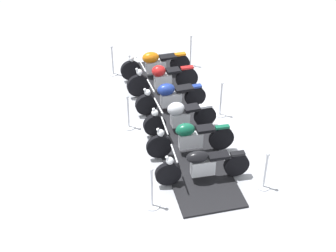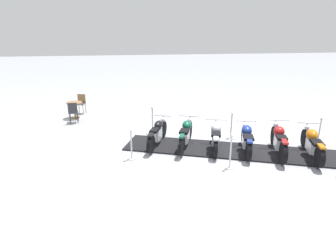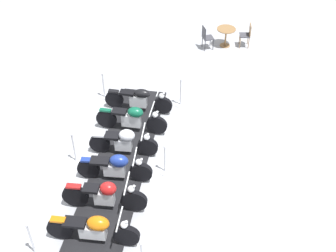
{
  "view_description": "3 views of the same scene",
  "coord_description": "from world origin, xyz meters",
  "px_view_note": "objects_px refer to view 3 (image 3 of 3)",
  "views": [
    {
      "loc": [
        -8.91,
        6.23,
        7.37
      ],
      "look_at": [
        -1.12,
        1.0,
        0.86
      ],
      "focal_mm": 49.71,
      "sensor_mm": 36.0,
      "label": 1
    },
    {
      "loc": [
        -3.53,
        -9.03,
        4.07
      ],
      "look_at": [
        -2.07,
        0.85,
        0.74
      ],
      "focal_mm": 31.34,
      "sensor_mm": 36.0,
      "label": 2
    },
    {
      "loc": [
        9.26,
        -0.43,
        9.39
      ],
      "look_at": [
        -0.8,
        1.58,
        0.6
      ],
      "focal_mm": 48.17,
      "sensor_mm": 36.0,
      "label": 3
    }
  ],
  "objects_px": {
    "stanchion_left_mid": "(75,153)",
    "stanchion_left_rear": "(104,89)",
    "motorcycle_chrome": "(124,142)",
    "motorcycle_black": "(139,99)",
    "cafe_chair_near_table": "(206,36)",
    "cafe_chair_across_table": "(247,34)",
    "motorcycle_maroon": "(105,195)",
    "stanchion_right_rear": "(181,97)",
    "stanchion_right_mid": "(165,164)",
    "stanchion_left_front": "(33,244)",
    "cafe_table": "(226,33)",
    "motorcycle_navy": "(115,167)",
    "motorcycle_forest": "(132,118)",
    "motorcycle_copper": "(94,229)"
  },
  "relations": [
    {
      "from": "cafe_chair_near_table",
      "to": "cafe_chair_across_table",
      "type": "bearing_deg",
      "value": -9.09
    },
    {
      "from": "stanchion_right_rear",
      "to": "stanchion_left_front",
      "type": "relative_size",
      "value": 0.97
    },
    {
      "from": "stanchion_left_mid",
      "to": "cafe_chair_across_table",
      "type": "xyz_separation_m",
      "value": [
        -5.29,
        7.0,
        0.22
      ]
    },
    {
      "from": "motorcycle_maroon",
      "to": "stanchion_left_front",
      "type": "height_order",
      "value": "stanchion_left_front"
    },
    {
      "from": "stanchion_left_mid",
      "to": "cafe_table",
      "type": "height_order",
      "value": "stanchion_left_mid"
    },
    {
      "from": "stanchion_left_mid",
      "to": "cafe_table",
      "type": "distance_m",
      "value": 8.28
    },
    {
      "from": "motorcycle_maroon",
      "to": "motorcycle_chrome",
      "type": "height_order",
      "value": "motorcycle_maroon"
    },
    {
      "from": "motorcycle_copper",
      "to": "stanchion_left_front",
      "type": "distance_m",
      "value": 1.47
    },
    {
      "from": "motorcycle_navy",
      "to": "stanchion_left_rear",
      "type": "xyz_separation_m",
      "value": [
        -3.92,
        0.02,
        -0.17
      ]
    },
    {
      "from": "motorcycle_navy",
      "to": "stanchion_left_front",
      "type": "height_order",
      "value": "stanchion_left_front"
    },
    {
      "from": "cafe_chair_near_table",
      "to": "cafe_table",
      "type": "bearing_deg",
      "value": -0.0
    },
    {
      "from": "stanchion_right_rear",
      "to": "stanchion_right_mid",
      "type": "bearing_deg",
      "value": -20.5
    },
    {
      "from": "cafe_table",
      "to": "stanchion_left_rear",
      "type": "bearing_deg",
      "value": -63.53
    },
    {
      "from": "stanchion_right_mid",
      "to": "stanchion_left_front",
      "type": "height_order",
      "value": "stanchion_left_front"
    },
    {
      "from": "motorcycle_copper",
      "to": "stanchion_left_front",
      "type": "xyz_separation_m",
      "value": [
        0.03,
        -1.46,
        -0.15
      ]
    },
    {
      "from": "stanchion_left_rear",
      "to": "cafe_table",
      "type": "distance_m",
      "value": 5.69
    },
    {
      "from": "cafe_chair_near_table",
      "to": "cafe_chair_across_table",
      "type": "xyz_separation_m",
      "value": [
        0.14,
        1.62,
        0.01
      ]
    },
    {
      "from": "motorcycle_chrome",
      "to": "stanchion_left_front",
      "type": "height_order",
      "value": "stanchion_left_front"
    },
    {
      "from": "stanchion_left_mid",
      "to": "cafe_chair_near_table",
      "type": "relative_size",
      "value": 1.14
    },
    {
      "from": "motorcycle_forest",
      "to": "stanchion_left_mid",
      "type": "height_order",
      "value": "stanchion_left_mid"
    },
    {
      "from": "motorcycle_copper",
      "to": "stanchion_right_rear",
      "type": "xyz_separation_m",
      "value": [
        -4.95,
        3.23,
        -0.18
      ]
    },
    {
      "from": "stanchion_left_rear",
      "to": "cafe_chair_near_table",
      "type": "relative_size",
      "value": 1.06
    },
    {
      "from": "stanchion_right_mid",
      "to": "motorcycle_black",
      "type": "bearing_deg",
      "value": -174.26
    },
    {
      "from": "motorcycle_copper",
      "to": "cafe_chair_near_table",
      "type": "distance_m",
      "value": 9.74
    },
    {
      "from": "motorcycle_navy",
      "to": "cafe_table",
      "type": "relative_size",
      "value": 2.69
    },
    {
      "from": "motorcycle_chrome",
      "to": "cafe_table",
      "type": "bearing_deg",
      "value": 66.13
    },
    {
      "from": "motorcycle_chrome",
      "to": "motorcycle_maroon",
      "type": "bearing_deg",
      "value": -93.57
    },
    {
      "from": "stanchion_right_mid",
      "to": "cafe_table",
      "type": "xyz_separation_m",
      "value": [
        -6.42,
        3.72,
        0.27
      ]
    },
    {
      "from": "motorcycle_navy",
      "to": "motorcycle_forest",
      "type": "bearing_deg",
      "value": 85.78
    },
    {
      "from": "motorcycle_maroon",
      "to": "stanchion_left_mid",
      "type": "height_order",
      "value": "stanchion_left_mid"
    },
    {
      "from": "motorcycle_black",
      "to": "stanchion_left_mid",
      "type": "distance_m",
      "value": 2.95
    },
    {
      "from": "motorcycle_copper",
      "to": "motorcycle_maroon",
      "type": "bearing_deg",
      "value": 88.01
    },
    {
      "from": "motorcycle_chrome",
      "to": "motorcycle_black",
      "type": "xyz_separation_m",
      "value": [
        -1.95,
        0.73,
        -0.01
      ]
    },
    {
      "from": "cafe_table",
      "to": "stanchion_left_front",
      "type": "bearing_deg",
      "value": -40.84
    },
    {
      "from": "motorcycle_chrome",
      "to": "stanchion_left_rear",
      "type": "xyz_separation_m",
      "value": [
        -2.94,
        -0.35,
        -0.16
      ]
    },
    {
      "from": "motorcycle_black",
      "to": "stanchion_left_mid",
      "type": "bearing_deg",
      "value": -115.53
    },
    {
      "from": "motorcycle_navy",
      "to": "stanchion_left_rear",
      "type": "height_order",
      "value": "stanchion_left_rear"
    },
    {
      "from": "motorcycle_chrome",
      "to": "motorcycle_forest",
      "type": "relative_size",
      "value": 0.93
    },
    {
      "from": "stanchion_left_rear",
      "to": "motorcycle_copper",
      "type": "bearing_deg",
      "value": -7.25
    },
    {
      "from": "motorcycle_copper",
      "to": "motorcycle_black",
      "type": "relative_size",
      "value": 1.04
    },
    {
      "from": "motorcycle_forest",
      "to": "stanchion_right_rear",
      "type": "height_order",
      "value": "stanchion_right_rear"
    },
    {
      "from": "stanchion_right_mid",
      "to": "stanchion_right_rear",
      "type": "xyz_separation_m",
      "value": [
        -2.96,
        1.11,
        0.02
      ]
    },
    {
      "from": "motorcycle_navy",
      "to": "stanchion_left_front",
      "type": "bearing_deg",
      "value": -121.13
    },
    {
      "from": "stanchion_left_rear",
      "to": "cafe_chair_near_table",
      "type": "height_order",
      "value": "stanchion_left_rear"
    },
    {
      "from": "motorcycle_maroon",
      "to": "stanchion_left_mid",
      "type": "xyz_separation_m",
      "value": [
        -1.94,
        -0.72,
        -0.19
      ]
    },
    {
      "from": "motorcycle_navy",
      "to": "cafe_chair_across_table",
      "type": "xyz_separation_m",
      "value": [
        -6.25,
        5.91,
        0.05
      ]
    },
    {
      "from": "motorcycle_black",
      "to": "stanchion_left_front",
      "type": "bearing_deg",
      "value": -101.31
    },
    {
      "from": "stanchion_left_mid",
      "to": "stanchion_left_rear",
      "type": "bearing_deg",
      "value": 159.5
    },
    {
      "from": "motorcycle_maroon",
      "to": "stanchion_left_rear",
      "type": "bearing_deg",
      "value": 102.82
    },
    {
      "from": "stanchion_left_rear",
      "to": "stanchion_right_rear",
      "type": "height_order",
      "value": "stanchion_right_rear"
    }
  ]
}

